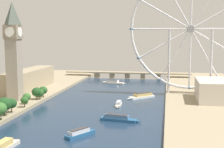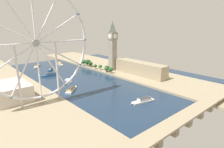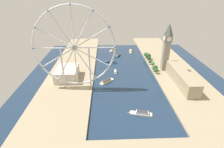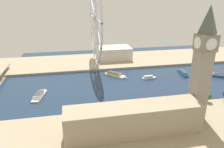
{
  "view_description": "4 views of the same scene",
  "coord_description": "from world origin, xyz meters",
  "views": [
    {
      "loc": [
        60.75,
        -291.99,
        67.25
      ],
      "look_at": [
        -2.8,
        76.33,
        20.99
      ],
      "focal_mm": 52.14,
      "sensor_mm": 36.0,
      "label": 1
    },
    {
      "loc": [
        159.94,
        276.39,
        94.2
      ],
      "look_at": [
        -16.61,
        75.35,
        21.67
      ],
      "focal_mm": 30.64,
      "sensor_mm": 36.0,
      "label": 2
    },
    {
      "loc": [
        35.65,
        328.93,
        155.27
      ],
      "look_at": [
        24.95,
        53.26,
        20.67
      ],
      "focal_mm": 28.1,
      "sensor_mm": 36.0,
      "label": 3
    },
    {
      "loc": [
        -233.41,
        103.46,
        103.43
      ],
      "look_at": [
        6.22,
        55.06,
        13.97
      ],
      "focal_mm": 34.57,
      "sensor_mm": 36.0,
      "label": 4
    }
  ],
  "objects": [
    {
      "name": "tour_boat_6",
      "position": [
        -32.34,
        -122.53,
        2.31
      ],
      "size": [
        8.62,
        28.81,
        5.76
      ],
      "rotation": [
        0.0,
        0.0,
        1.48
      ],
      "color": "beige",
      "rests_on": "ground_plane"
    },
    {
      "name": "clock_tower",
      "position": [
        -85.29,
        -0.98,
        52.02
      ],
      "size": [
        14.85,
        14.85,
        94.35
      ],
      "color": "gray",
      "rests_on": "riverbank_left"
    },
    {
      "name": "riverside_hall",
      "position": [
        108.44,
        30.85,
        13.0
      ],
      "size": [
        38.64,
        53.64,
        20.0
      ],
      "primitive_type": "cube",
      "color": "beige",
      "rests_on": "riverbank_right"
    },
    {
      "name": "tour_boat_3",
      "position": [
        23.95,
        -49.4,
        2.25
      ],
      "size": [
        33.27,
        10.75,
        5.37
      ],
      "rotation": [
        0.0,
        0.0,
        6.13
      ],
      "color": "#235684",
      "rests_on": "ground_plane"
    },
    {
      "name": "tree_row_embankment",
      "position": [
        -64.55,
        -33.28,
        10.9
      ],
      "size": [
        14.43,
        99.52,
        14.55
      ],
      "color": "#513823",
      "rests_on": "riverbank_left"
    },
    {
      "name": "river_bridge",
      "position": [
        -0.0,
        198.68,
        6.65
      ],
      "size": [
        190.76,
        15.34,
        9.21
      ],
      "color": "tan",
      "rests_on": "ground_plane"
    },
    {
      "name": "ferris_wheel",
      "position": [
        84.08,
        64.18,
        71.94
      ],
      "size": [
        131.29,
        3.2,
        134.3
      ],
      "color": "silver",
      "rests_on": "riverbank_right"
    },
    {
      "name": "riverbank_right",
      "position": [
        104.38,
        0.0,
        1.5
      ],
      "size": [
        90.0,
        520.0,
        3.0
      ],
      "primitive_type": "cube",
      "color": "tan",
      "rests_on": "ground_plane"
    },
    {
      "name": "ground_plane",
      "position": [
        0.0,
        0.0,
        0.0
      ],
      "size": [
        378.76,
        378.76,
        0.0
      ],
      "primitive_type": "plane",
      "color": "#1E334C"
    },
    {
      "name": "tour_boat_0",
      "position": [
        34.39,
        45.18,
        2.43
      ],
      "size": [
        28.7,
        27.64,
        5.81
      ],
      "rotation": [
        0.0,
        0.0,
        3.9
      ],
      "color": "white",
      "rests_on": "ground_plane"
    },
    {
      "name": "tour_boat_4",
      "position": [
        15.94,
        3.41,
        1.83
      ],
      "size": [
        4.67,
        21.52,
        4.43
      ],
      "rotation": [
        0.0,
        0.0,
        4.73
      ],
      "color": "beige",
      "rests_on": "ground_plane"
    },
    {
      "name": "tour_boat_2",
      "position": [
        4.83,
        -90.75,
        2.32
      ],
      "size": [
        17.39,
        24.04,
        5.54
      ],
      "rotation": [
        0.0,
        0.0,
        1.0
      ],
      "color": "#235684",
      "rests_on": "ground_plane"
    },
    {
      "name": "parliament_block",
      "position": [
        -97.46,
        59.31,
        14.57
      ],
      "size": [
        22.0,
        104.59,
        23.14
      ],
      "primitive_type": "cube",
      "color": "tan",
      "rests_on": "riverbank_left"
    },
    {
      "name": "tour_boat_5",
      "position": [
        -11.96,
        138.92,
        2.15
      ],
      "size": [
        35.44,
        14.38,
        5.38
      ],
      "rotation": [
        0.0,
        0.0,
        6.06
      ],
      "color": "beige",
      "rests_on": "ground_plane"
    }
  ]
}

